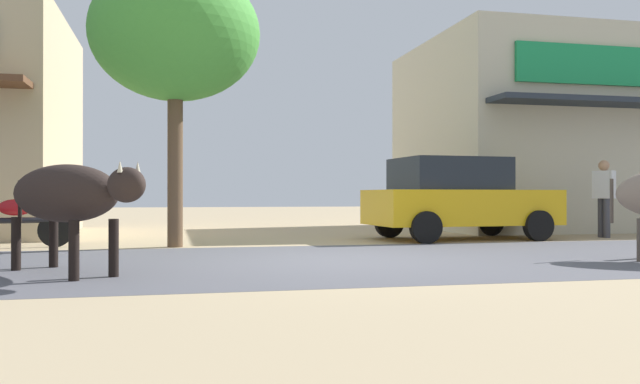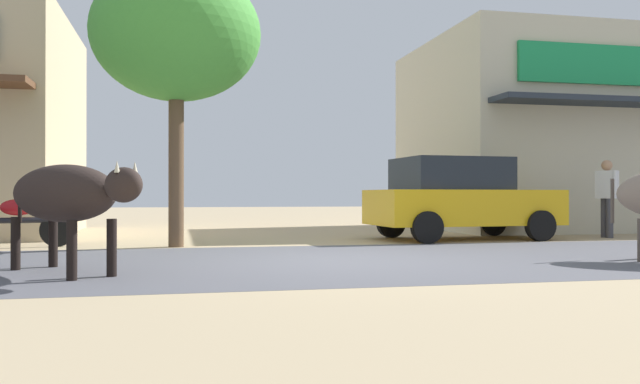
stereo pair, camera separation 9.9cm
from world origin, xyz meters
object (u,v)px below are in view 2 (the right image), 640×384
object	(u,v)px
parked_motorcycle	(16,221)
roadside_tree	(176,35)
parked_hatchback_car	(459,198)
cow_near_brown	(65,194)
pedestrian_by_shop	(607,192)

from	to	relation	value
parked_motorcycle	roadside_tree	bearing A→B (deg)	-6.74
roadside_tree	parked_hatchback_car	world-z (taller)	roadside_tree
parked_hatchback_car	cow_near_brown	xyz separation A→B (m)	(-6.82, -4.41, 0.06)
parked_hatchback_car	cow_near_brown	distance (m)	8.12
cow_near_brown	pedestrian_by_shop	distance (m)	10.92
roadside_tree	cow_near_brown	world-z (taller)	roadside_tree
parked_motorcycle	cow_near_brown	size ratio (longest dim) A/B	0.76
parked_motorcycle	pedestrian_by_shop	size ratio (longest dim) A/B	1.15
roadside_tree	parked_motorcycle	bearing A→B (deg)	173.26
pedestrian_by_shop	parked_hatchback_car	bearing A→B (deg)	176.71
parked_hatchback_car	parked_motorcycle	size ratio (longest dim) A/B	2.02
roadside_tree	parked_hatchback_car	distance (m)	6.31
parked_motorcycle	pedestrian_by_shop	distance (m)	11.49
parked_motorcycle	cow_near_brown	bearing A→B (deg)	-70.61
roadside_tree	parked_motorcycle	size ratio (longest dim) A/B	2.59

